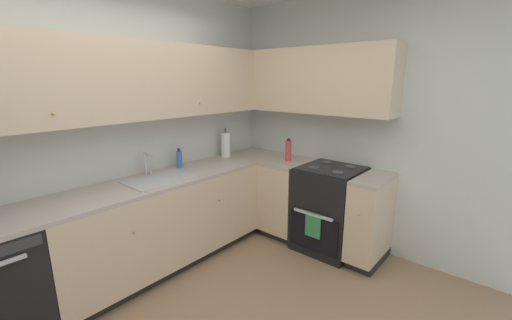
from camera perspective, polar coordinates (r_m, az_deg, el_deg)
The scene contains 14 objects.
wall_back at distance 3.15m, azimuth -26.80°, elevation 4.00°, with size 4.22×0.05×2.65m, color silver.
wall_right at distance 3.57m, azimuth 18.00°, elevation 5.83°, with size 0.05×3.11×2.65m, color silver.
lower_cabinets_back at distance 3.31m, azimuth -16.12°, elevation -10.79°, with size 2.09×0.62×0.86m.
countertop_back at distance 3.15m, azimuth -16.68°, elevation -3.46°, with size 3.29×0.60×0.04m, color #B7A89E.
lower_cabinets_right at distance 3.65m, azimuth 10.49°, elevation -8.11°, with size 0.62×1.35×0.86m.
countertop_right at distance 3.50m, azimuth 10.78°, elevation -1.37°, with size 0.60×1.35×0.03m.
oven_range at distance 3.58m, azimuth 12.87°, elevation -8.28°, with size 0.68×0.62×1.05m.
upper_cabinets_back at distance 3.06m, azimuth -21.93°, elevation 12.87°, with size 2.97×0.34×0.68m.
upper_cabinets_right at distance 3.63m, azimuth 9.10°, elevation 13.71°, with size 0.32×1.90×0.68m.
sink at distance 3.13m, azimuth -16.63°, elevation -4.04°, with size 0.60×0.40×0.10m.
faucet at distance 3.25m, azimuth -18.78°, elevation -0.33°, with size 0.07×0.16×0.22m.
soap_bottle at distance 3.46m, azimuth -13.44°, elevation 0.16°, with size 0.06×0.06×0.20m.
paper_towel_roll at distance 3.85m, azimuth -5.39°, elevation 2.72°, with size 0.11×0.11×0.35m.
oil_bottle at distance 3.67m, azimuth 5.75°, elevation 1.70°, with size 0.07×0.07×0.25m.
Camera 1 is at (-1.19, -1.35, 1.79)m, focal length 22.58 mm.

